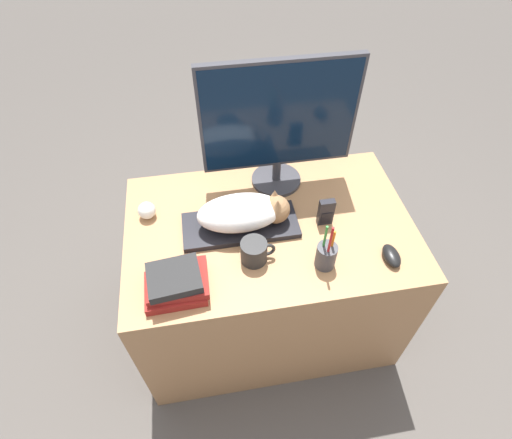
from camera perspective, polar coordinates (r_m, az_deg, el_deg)
The scene contains 11 objects.
ground_plane at distance 2.05m, azimuth 3.56°, elevation -22.44°, with size 12.00×12.00×0.00m, color #4C4742.
desk at distance 1.88m, azimuth 1.70°, elevation -8.10°, with size 1.15×0.74×0.73m.
keyboard at distance 1.58m, azimuth -2.24°, elevation -0.85°, with size 0.45×0.19×0.02m.
cat at distance 1.52m, azimuth -1.39°, elevation 1.10°, with size 0.36×0.17×0.13m.
monitor at distance 1.58m, azimuth 3.33°, elevation 13.84°, with size 0.61×0.22×0.56m.
computer_mouse at distance 1.55m, azimuth 18.79°, elevation -4.92°, with size 0.06×0.11×0.04m.
coffee_mug at distance 1.45m, azimuth -0.21°, elevation -4.58°, with size 0.13×0.10×0.09m.
pen_cup at distance 1.45m, azimuth 9.99°, elevation -5.05°, with size 0.07×0.07×0.23m.
baseball at distance 1.66m, azimuth -15.33°, elevation 1.25°, with size 0.07×0.07×0.07m.
phone at distance 1.58m, azimuth 9.95°, elevation 1.03°, with size 0.06×0.03×0.12m.
book_stack at distance 1.40m, azimuth -11.38°, elevation -8.85°, with size 0.22×0.18×0.09m.
Camera 1 is at (-0.23, -0.65, 1.93)m, focal length 28.00 mm.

